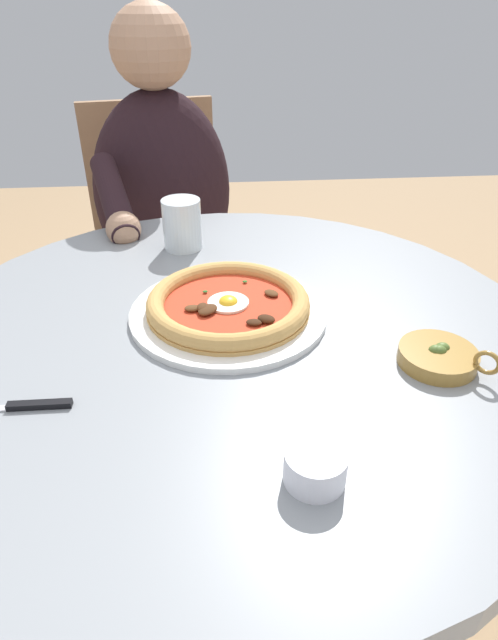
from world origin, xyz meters
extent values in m
cube|color=tan|center=(0.00, 0.00, -0.01)|extent=(6.00, 6.00, 0.02)
cylinder|color=gray|center=(0.00, 0.00, 0.70)|extent=(0.94, 0.94, 0.04)
cylinder|color=gray|center=(0.00, 0.00, 0.35)|extent=(0.08, 0.08, 0.66)
cylinder|color=gray|center=(0.00, 0.00, 0.01)|extent=(0.47, 0.47, 0.02)
cylinder|color=white|center=(0.00, 0.03, 0.72)|extent=(0.30, 0.30, 0.01)
cylinder|color=tan|center=(0.00, 0.03, 0.73)|extent=(0.25, 0.25, 0.01)
torus|color=tan|center=(0.00, 0.03, 0.74)|extent=(0.25, 0.25, 0.03)
cylinder|color=red|center=(0.00, 0.03, 0.73)|extent=(0.23, 0.23, 0.00)
cylinder|color=white|center=(0.00, 0.03, 0.74)|extent=(0.06, 0.06, 0.00)
ellipsoid|color=yellow|center=(0.00, 0.03, 0.74)|extent=(0.03, 0.03, 0.02)
ellipsoid|color=#4C2D19|center=(-0.04, 0.01, 0.74)|extent=(0.02, 0.03, 0.01)
ellipsoid|color=#3D2314|center=(0.05, -0.02, 0.74)|extent=(0.03, 0.03, 0.01)
ellipsoid|color=brown|center=(0.07, 0.05, 0.74)|extent=(0.03, 0.03, 0.01)
ellipsoid|color=#3D2314|center=(0.03, -0.03, 0.74)|extent=(0.03, 0.02, 0.01)
ellipsoid|color=#4C2D19|center=(-0.03, 0.01, 0.74)|extent=(0.04, 0.04, 0.01)
ellipsoid|color=brown|center=(-0.05, 0.02, 0.74)|extent=(0.03, 0.02, 0.01)
ellipsoid|color=#2D6B28|center=(0.03, 0.10, 0.74)|extent=(0.01, 0.01, 0.00)
ellipsoid|color=#2D6B28|center=(-0.03, 0.03, 0.74)|extent=(0.01, 0.01, 0.00)
ellipsoid|color=#2D6B28|center=(-0.03, 0.07, 0.74)|extent=(0.01, 0.01, 0.00)
cylinder|color=silver|center=(-0.07, 0.29, 0.76)|extent=(0.07, 0.07, 0.10)
cylinder|color=silver|center=(-0.07, 0.29, 0.73)|extent=(0.06, 0.06, 0.04)
cube|color=black|center=(-0.23, -0.16, 0.72)|extent=(0.08, 0.01, 0.01)
cylinder|color=white|center=(0.07, -0.29, 0.73)|extent=(0.06, 0.06, 0.04)
cylinder|color=olive|center=(0.07, -0.29, 0.74)|extent=(0.05, 0.05, 0.01)
cylinder|color=olive|center=(0.27, -0.11, 0.73)|extent=(0.10, 0.10, 0.02)
torus|color=olive|center=(0.31, -0.15, 0.74)|extent=(0.03, 0.03, 0.03)
ellipsoid|color=#516B2D|center=(0.27, -0.11, 0.74)|extent=(0.02, 0.02, 0.02)
ellipsoid|color=#516B2D|center=(0.27, -0.11, 0.74)|extent=(0.02, 0.02, 0.02)
ellipsoid|color=#516B2D|center=(0.28, -0.11, 0.74)|extent=(0.02, 0.02, 0.02)
cube|color=#282833|center=(-0.13, 0.67, 0.23)|extent=(0.39, 0.34, 0.45)
ellipsoid|color=black|center=(-0.13, 0.67, 0.70)|extent=(0.38, 0.28, 0.50)
sphere|color=tan|center=(-0.13, 0.67, 1.03)|extent=(0.18, 0.18, 0.18)
cylinder|color=black|center=(-0.22, 0.44, 0.77)|extent=(0.13, 0.27, 0.13)
sphere|color=tan|center=(-0.19, 0.35, 0.74)|extent=(0.07, 0.07, 0.07)
cube|color=#957050|center=(-0.14, 0.72, 0.45)|extent=(0.49, 0.49, 0.02)
cube|color=#957050|center=(-0.18, 0.92, 0.67)|extent=(0.37, 0.10, 0.42)
cylinder|color=#8E6B4C|center=(-0.29, 0.50, 0.22)|extent=(0.02, 0.02, 0.44)
cylinder|color=#8E6B4C|center=(0.08, 0.57, 0.22)|extent=(0.02, 0.02, 0.44)
cylinder|color=#8E6B4C|center=(-0.37, 0.87, 0.22)|extent=(0.02, 0.02, 0.44)
cylinder|color=#8E6B4C|center=(0.00, 0.94, 0.22)|extent=(0.02, 0.02, 0.44)
camera|label=1|loc=(-0.03, -0.65, 1.13)|focal=29.36mm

